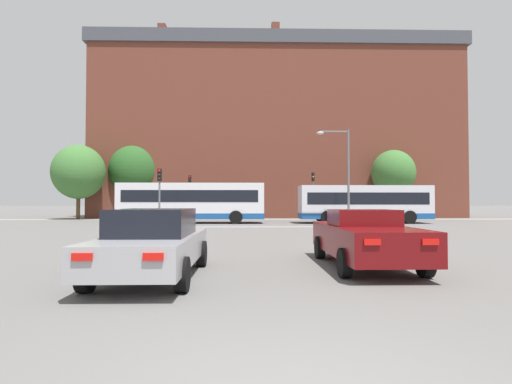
% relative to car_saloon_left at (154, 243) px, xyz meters
% --- Properties ---
extents(stop_line_strip, '(9.58, 0.30, 0.01)m').
position_rel_car_saloon_left_xyz_m(stop_line_strip, '(2.43, 17.61, -0.74)').
color(stop_line_strip, silver).
rests_on(stop_line_strip, ground_plane).
extents(far_pavement, '(70.65, 2.50, 0.01)m').
position_rel_car_saloon_left_xyz_m(far_pavement, '(2.43, 29.28, -0.74)').
color(far_pavement, gray).
rests_on(far_pavement, ground_plane).
extents(brick_civic_building, '(40.06, 11.19, 21.87)m').
position_rel_car_saloon_left_xyz_m(brick_civic_building, '(5.29, 37.29, 9.03)').
color(brick_civic_building, brown).
rests_on(brick_civic_building, ground_plane).
extents(car_saloon_left, '(1.94, 4.74, 1.47)m').
position_rel_car_saloon_left_xyz_m(car_saloon_left, '(0.00, 0.00, 0.00)').
color(car_saloon_left, '#9E9EA3').
rests_on(car_saloon_left, ground_plane).
extents(car_roadster_right, '(1.96, 4.78, 1.43)m').
position_rel_car_saloon_left_xyz_m(car_roadster_right, '(4.96, 1.34, -0.02)').
color(car_roadster_right, '#600C0F').
rests_on(car_roadster_right, ground_plane).
extents(bus_crossing_lead, '(10.05, 2.66, 2.91)m').
position_rel_car_saloon_left_xyz_m(bus_crossing_lead, '(11.13, 22.28, 0.81)').
color(bus_crossing_lead, silver).
rests_on(bus_crossing_lead, ground_plane).
extents(bus_crossing_trailing, '(11.13, 2.77, 3.09)m').
position_rel_car_saloon_left_xyz_m(bus_crossing_trailing, '(-2.27, 22.47, 0.91)').
color(bus_crossing_trailing, silver).
rests_on(bus_crossing_trailing, ground_plane).
extents(traffic_light_near_left, '(0.26, 0.31, 3.82)m').
position_rel_car_saloon_left_xyz_m(traffic_light_near_left, '(-3.72, 17.56, 1.84)').
color(traffic_light_near_left, slate).
rests_on(traffic_light_near_left, ground_plane).
extents(traffic_light_far_left, '(0.26, 0.31, 4.12)m').
position_rel_car_saloon_left_xyz_m(traffic_light_far_left, '(-3.30, 28.39, 2.03)').
color(traffic_light_far_left, slate).
rests_on(traffic_light_far_left, ground_plane).
extents(traffic_light_far_right, '(0.26, 0.31, 4.42)m').
position_rel_car_saloon_left_xyz_m(traffic_light_far_right, '(8.20, 28.55, 2.21)').
color(traffic_light_far_right, slate).
rests_on(traffic_light_far_right, ground_plane).
extents(street_lamp_junction, '(2.30, 0.36, 6.72)m').
position_rel_car_saloon_left_xyz_m(street_lamp_junction, '(8.68, 19.02, 3.42)').
color(street_lamp_junction, slate).
rests_on(street_lamp_junction, ground_plane).
extents(pedestrian_waiting, '(0.46, 0.38, 1.83)m').
position_rel_car_saloon_left_xyz_m(pedestrian_waiting, '(-0.33, 29.34, 0.34)').
color(pedestrian_waiting, black).
rests_on(pedestrian_waiting, ground_plane).
extents(tree_by_building, '(5.37, 5.37, 7.71)m').
position_rel_car_saloon_left_xyz_m(tree_by_building, '(-9.71, 33.17, 4.14)').
color(tree_by_building, '#4C3823').
rests_on(tree_by_building, ground_plane).
extents(tree_kerbside, '(4.27, 4.27, 6.82)m').
position_rel_car_saloon_left_xyz_m(tree_kerbside, '(16.55, 30.59, 3.82)').
color(tree_kerbside, '#4C3823').
rests_on(tree_kerbside, ground_plane).
extents(tree_distant, '(4.90, 4.90, 7.09)m').
position_rel_car_saloon_left_xyz_m(tree_distant, '(-14.05, 29.66, 3.77)').
color(tree_distant, '#4C3823').
rests_on(tree_distant, ground_plane).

